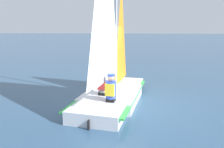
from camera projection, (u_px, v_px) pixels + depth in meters
ground_plane at (112, 102)px, 7.37m from camera, size 260.00×260.00×0.00m
sailboat_main at (112, 76)px, 7.14m from camera, size 2.06×4.36×6.09m
sailor_helm at (103, 86)px, 6.91m from camera, size 0.32×0.36×1.16m
sailor_crew at (111, 92)px, 6.27m from camera, size 0.32×0.36×1.16m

